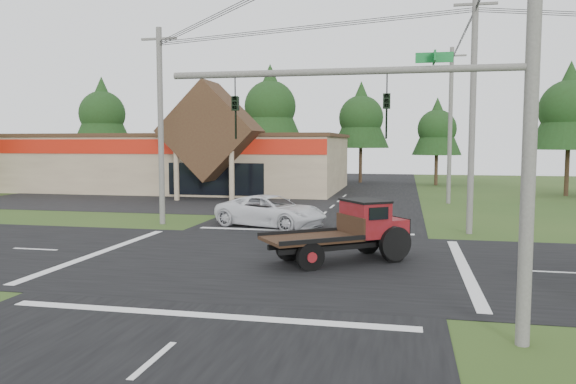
# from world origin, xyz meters

# --- Properties ---
(ground) EXTENTS (120.00, 120.00, 0.00)m
(ground) POSITION_xyz_m (0.00, 0.00, 0.00)
(ground) COLOR #294418
(ground) RESTS_ON ground
(road_ns) EXTENTS (12.00, 120.00, 0.02)m
(road_ns) POSITION_xyz_m (0.00, 0.00, 0.01)
(road_ns) COLOR black
(road_ns) RESTS_ON ground
(road_ew) EXTENTS (120.00, 12.00, 0.02)m
(road_ew) POSITION_xyz_m (0.00, 0.00, 0.01)
(road_ew) COLOR black
(road_ew) RESTS_ON ground
(parking_apron) EXTENTS (28.00, 14.00, 0.02)m
(parking_apron) POSITION_xyz_m (-14.00, 19.00, 0.01)
(parking_apron) COLOR black
(parking_apron) RESTS_ON ground
(cvs_building) EXTENTS (30.40, 18.20, 9.19)m
(cvs_building) POSITION_xyz_m (-15.70, 29.57, 2.78)
(cvs_building) COLOR gray
(cvs_building) RESTS_ON ground
(traffic_signal_mast) EXTENTS (8.12, 0.24, 7.00)m
(traffic_signal_mast) POSITION_xyz_m (5.82, -7.50, 4.43)
(traffic_signal_mast) COLOR #595651
(traffic_signal_mast) RESTS_ON ground
(utility_pole_nr) EXTENTS (2.00, 0.30, 11.00)m
(utility_pole_nr) POSITION_xyz_m (7.50, -7.50, 5.64)
(utility_pole_nr) COLOR #595651
(utility_pole_nr) RESTS_ON ground
(utility_pole_nw) EXTENTS (2.00, 0.30, 10.50)m
(utility_pole_nw) POSITION_xyz_m (-8.00, 8.00, 5.39)
(utility_pole_nw) COLOR #595651
(utility_pole_nw) RESTS_ON ground
(utility_pole_ne) EXTENTS (2.00, 0.30, 11.50)m
(utility_pole_ne) POSITION_xyz_m (8.00, 8.00, 5.89)
(utility_pole_ne) COLOR #595651
(utility_pole_ne) RESTS_ON ground
(utility_pole_n) EXTENTS (2.00, 0.30, 11.20)m
(utility_pole_n) POSITION_xyz_m (8.00, 22.00, 5.74)
(utility_pole_n) COLOR #595651
(utility_pole_n) RESTS_ON ground
(tree_row_a) EXTENTS (6.72, 6.72, 12.12)m
(tree_row_a) POSITION_xyz_m (-30.00, 40.00, 8.05)
(tree_row_a) COLOR #332316
(tree_row_a) RESTS_ON ground
(tree_row_b) EXTENTS (5.60, 5.60, 10.10)m
(tree_row_b) POSITION_xyz_m (-20.00, 42.00, 6.70)
(tree_row_b) COLOR #332316
(tree_row_b) RESTS_ON ground
(tree_row_c) EXTENTS (7.28, 7.28, 13.13)m
(tree_row_c) POSITION_xyz_m (-10.00, 41.00, 8.72)
(tree_row_c) COLOR #332316
(tree_row_c) RESTS_ON ground
(tree_row_d) EXTENTS (6.16, 6.16, 11.11)m
(tree_row_d) POSITION_xyz_m (0.00, 42.00, 7.38)
(tree_row_d) COLOR #332316
(tree_row_d) RESTS_ON ground
(tree_row_e) EXTENTS (5.04, 5.04, 9.09)m
(tree_row_e) POSITION_xyz_m (8.00, 40.00, 6.03)
(tree_row_e) COLOR #332316
(tree_row_e) RESTS_ON ground
(tree_side_ne) EXTENTS (6.16, 6.16, 11.11)m
(tree_side_ne) POSITION_xyz_m (18.00, 30.00, 7.38)
(tree_side_ne) COLOR #332316
(tree_side_ne) RESTS_ON ground
(antique_flatbed_truck) EXTENTS (5.74, 4.96, 2.32)m
(antique_flatbed_truck) POSITION_xyz_m (2.56, 0.19, 1.16)
(antique_flatbed_truck) COLOR #620E0E
(antique_flatbed_truck) RESTS_ON ground
(white_pickup) EXTENTS (6.54, 4.61, 1.66)m
(white_pickup) POSITION_xyz_m (-1.95, 8.22, 0.83)
(white_pickup) COLOR silver
(white_pickup) RESTS_ON ground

